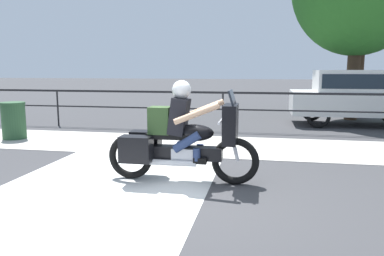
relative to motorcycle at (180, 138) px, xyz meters
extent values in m
plane|color=#38383A|center=(0.14, -0.60, -0.70)|extent=(120.00, 120.00, 0.00)
cube|color=#B7B2A8|center=(0.14, 2.80, -0.69)|extent=(44.00, 2.40, 0.01)
cube|color=silver|center=(-1.05, -0.80, -0.69)|extent=(3.11, 6.00, 0.01)
cube|color=black|center=(0.14, 4.96, 0.39)|extent=(36.00, 0.04, 0.06)
cube|color=black|center=(0.14, 4.96, -0.09)|extent=(36.00, 0.03, 0.04)
cylinder|color=black|center=(-4.96, 4.96, -0.14)|extent=(0.05, 0.05, 1.11)
cylinder|color=black|center=(0.14, 4.96, -0.14)|extent=(0.05, 0.05, 1.11)
torus|color=black|center=(0.86, 0.00, -0.34)|extent=(0.72, 0.11, 0.72)
torus|color=black|center=(-0.81, 0.00, -0.34)|extent=(0.72, 0.11, 0.72)
cube|color=black|center=(0.03, 0.00, -0.24)|extent=(1.27, 0.22, 0.20)
cube|color=silver|center=(0.06, 0.00, -0.29)|extent=(0.34, 0.26, 0.26)
ellipsoid|color=black|center=(0.23, 0.00, 0.08)|extent=(0.61, 0.30, 0.26)
cube|color=black|center=(-0.14, 0.00, 0.02)|extent=(0.73, 0.28, 0.08)
cube|color=black|center=(0.78, 0.00, 0.23)|extent=(0.20, 0.58, 0.58)
cube|color=#1E232B|center=(0.80, 0.00, 0.62)|extent=(0.10, 0.49, 0.24)
cylinder|color=silver|center=(0.64, 0.00, 0.28)|extent=(0.04, 0.70, 0.04)
cylinder|color=silver|center=(-0.17, -0.16, -0.37)|extent=(0.92, 0.09, 0.09)
cube|color=black|center=(-0.63, -0.24, -0.16)|extent=(0.48, 0.28, 0.40)
cube|color=black|center=(-0.63, 0.24, -0.16)|extent=(0.48, 0.28, 0.40)
cylinder|color=silver|center=(0.83, 0.00, -0.05)|extent=(0.19, 0.06, 0.57)
cube|color=black|center=(-0.01, 0.00, 0.33)|extent=(0.32, 0.36, 0.59)
sphere|color=tan|center=(0.03, 0.00, 0.72)|extent=(0.23, 0.23, 0.23)
sphere|color=silver|center=(0.03, 0.00, 0.74)|extent=(0.29, 0.29, 0.29)
cylinder|color=navy|center=(0.14, -0.15, -0.04)|extent=(0.44, 0.13, 0.34)
cylinder|color=navy|center=(0.29, -0.15, -0.22)|extent=(0.11, 0.11, 0.19)
cube|color=black|center=(0.34, -0.15, -0.32)|extent=(0.20, 0.10, 0.09)
cylinder|color=navy|center=(0.14, 0.15, -0.04)|extent=(0.44, 0.13, 0.34)
cylinder|color=navy|center=(0.29, 0.15, -0.22)|extent=(0.11, 0.11, 0.19)
cube|color=black|center=(0.34, 0.15, -0.32)|extent=(0.20, 0.10, 0.09)
cylinder|color=tan|center=(0.32, -0.30, 0.41)|extent=(0.68, 0.09, 0.34)
cylinder|color=tan|center=(0.32, 0.30, 0.41)|extent=(0.68, 0.09, 0.34)
cube|color=#2D4723|center=(-0.31, 0.00, 0.26)|extent=(0.33, 0.30, 0.42)
cube|color=silver|center=(4.12, 6.75, 0.00)|extent=(3.99, 1.76, 0.71)
cube|color=silver|center=(3.88, 6.75, 0.68)|extent=(2.07, 1.55, 0.65)
cube|color=#19232D|center=(3.88, 6.75, 0.68)|extent=(1.91, 1.59, 0.42)
torus|color=black|center=(2.88, 5.94, -0.35)|extent=(0.69, 0.11, 0.69)
torus|color=black|center=(2.88, 7.56, -0.35)|extent=(0.69, 0.11, 0.69)
cylinder|color=#284C2D|center=(-4.87, 2.73, -0.27)|extent=(0.57, 0.57, 0.87)
cylinder|color=#284C2D|center=(-4.87, 2.73, 0.20)|extent=(0.60, 0.60, 0.06)
cylinder|color=#473323|center=(4.25, 8.13, 0.69)|extent=(0.42, 0.42, 2.77)
cylinder|color=#473323|center=(4.53, 8.76, 0.81)|extent=(0.39, 0.39, 3.02)
camera|label=1|loc=(1.24, -5.54, 1.05)|focal=35.00mm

